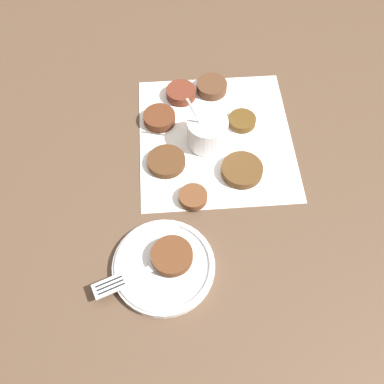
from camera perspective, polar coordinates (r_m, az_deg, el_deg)
The scene contains 13 objects.
ground_plane at distance 1.00m, azimuth 3.44°, elevation 8.05°, with size 4.00×4.00×0.00m, color #4C3828.
napkin at distance 0.98m, azimuth 3.00°, elevation 6.93°, with size 0.41×0.38×0.00m.
sauce_bowl at distance 0.95m, azimuth 1.94°, elevation 7.53°, with size 0.09×0.09×0.13m.
fritter_0 at distance 1.01m, azimuth 6.36°, elevation 9.03°, with size 0.06×0.06×0.02m.
fritter_1 at distance 1.00m, azimuth -4.17°, elevation 9.37°, with size 0.07×0.07×0.02m.
fritter_2 at distance 0.92m, azimuth 6.36°, elevation 2.80°, with size 0.09×0.09×0.02m.
fritter_3 at distance 0.93m, azimuth -3.27°, elevation 3.91°, with size 0.08×0.08×0.01m.
fritter_4 at distance 0.88m, azimuth 0.14°, elevation -0.63°, with size 0.06×0.06×0.02m.
fritter_5 at distance 1.07m, azimuth 2.53°, elevation 13.21°, with size 0.07×0.07×0.02m.
fritter_6 at distance 1.05m, azimuth -1.41°, elevation 12.47°, with size 0.07×0.07×0.02m.
serving_plate at distance 0.82m, azimuth -3.62°, elevation -9.36°, with size 0.19×0.19×0.02m.
fritter_on_plate at distance 0.81m, azimuth -2.58°, elevation -8.09°, with size 0.08×0.08×0.02m.
fork at distance 0.80m, azimuth -8.17°, elevation -10.81°, with size 0.05×0.16×0.00m.
Camera 1 is at (-0.61, 0.21, 0.76)m, focal length 42.00 mm.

